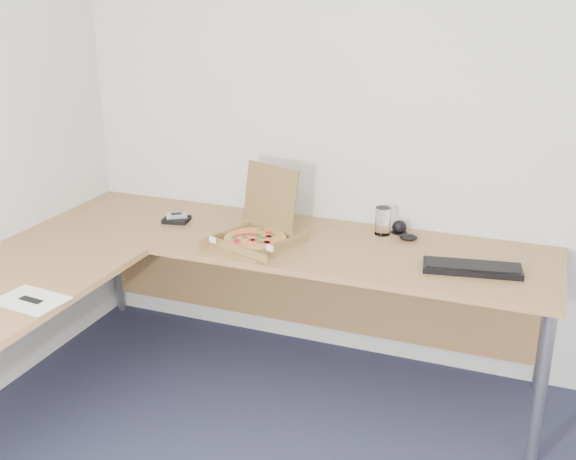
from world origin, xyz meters
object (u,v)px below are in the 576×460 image
at_px(pizza_box, 257,235).
at_px(drinking_glass, 383,221).
at_px(desk, 184,267).
at_px(keyboard, 472,268).
at_px(wallet, 176,220).

distance_m(pizza_box, drinking_glass, 0.61).
xyz_separation_m(desk, drinking_glass, (0.73, 0.65, 0.10)).
bearing_deg(keyboard, drinking_glass, 137.34).
relative_size(pizza_box, wallet, 2.97).
bearing_deg(pizza_box, wallet, -173.85).
relative_size(keyboard, wallet, 3.23).
relative_size(desk, wallet, 19.74).
bearing_deg(drinking_glass, pizza_box, -147.99).
xyz_separation_m(desk, pizza_box, (0.21, 0.32, 0.07)).
bearing_deg(wallet, desk, -67.18).
bearing_deg(pizza_box, keyboard, 21.83).
relative_size(pizza_box, keyboard, 0.92).
distance_m(pizza_box, wallet, 0.52).
bearing_deg(drinking_glass, keyboard, -33.06).
xyz_separation_m(desk, keyboard, (1.19, 0.34, 0.04)).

